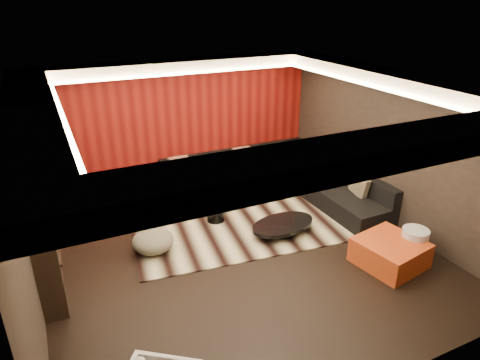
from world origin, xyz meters
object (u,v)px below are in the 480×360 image
orange_ottoman (390,253)px  sectional_sofa (275,181)px  drum_stool (216,211)px  coffee_table (283,228)px  white_side_table (414,244)px

orange_ottoman → sectional_sofa: sectional_sofa is taller
drum_stool → orange_ottoman: bearing=-51.5°
drum_stool → sectional_sofa: sectional_sofa is taller
coffee_table → orange_ottoman: size_ratio=1.32×
white_side_table → orange_ottoman: (-0.46, 0.03, -0.06)m
coffee_table → white_side_table: bearing=-45.8°
coffee_table → sectional_sofa: sectional_sofa is taller
drum_stool → white_side_table: size_ratio=0.74×
coffee_table → drum_stool: (-0.91, 0.95, 0.09)m
drum_stool → white_side_table: 3.49m
coffee_table → white_side_table: (1.52, -1.56, 0.14)m
sectional_sofa → coffee_table: bearing=-115.0°
white_side_table → sectional_sofa: (-0.77, 3.18, -0.00)m
coffee_table → white_side_table: white_side_table is taller
coffee_table → drum_stool: drum_stool is taller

